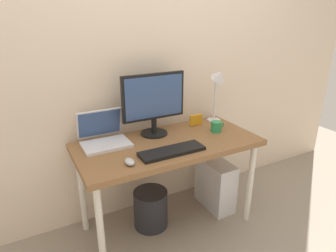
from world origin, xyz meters
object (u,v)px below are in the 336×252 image
object	(u,v)px
coffee_mug	(217,127)
computer_tower	(215,184)
monitor	(154,101)
keyboard	(172,151)
desk	(168,151)
desk_lamp	(218,83)
mouse	(130,162)
laptop	(103,135)
photo_frame	(196,120)
wastebasket	(151,209)

from	to	relation	value
coffee_mug	computer_tower	xyz separation A→B (m)	(0.05, 0.03, -0.54)
monitor	keyboard	bearing A→B (deg)	-95.95
monitor	keyboard	size ratio (longest dim) A/B	1.09
desk	desk_lamp	xyz separation A→B (m)	(0.55, 0.18, 0.40)
desk_lamp	keyboard	size ratio (longest dim) A/B	1.05
desk_lamp	mouse	bearing A→B (deg)	-158.25
laptop	photo_frame	world-z (taller)	laptop
desk_lamp	computer_tower	size ratio (longest dim) A/B	1.10
photo_frame	monitor	bearing A→B (deg)	-178.99
coffee_mug	wastebasket	size ratio (longest dim) A/B	0.38
coffee_mug	photo_frame	world-z (taller)	photo_frame
coffee_mug	monitor	bearing A→B (deg)	158.11
coffee_mug	photo_frame	distance (m)	0.20
computer_tower	coffee_mug	bearing A→B (deg)	-148.20
mouse	coffee_mug	world-z (taller)	coffee_mug
computer_tower	wastebasket	bearing A→B (deg)	177.64
monitor	wastebasket	distance (m)	0.83
laptop	wastebasket	world-z (taller)	laptop
laptop	coffee_mug	world-z (taller)	laptop
desk_lamp	photo_frame	bearing A→B (deg)	178.27
monitor	coffee_mug	world-z (taller)	monitor
desk_lamp	mouse	size ratio (longest dim) A/B	5.12
desk	computer_tower	bearing A→B (deg)	3.21
desk_lamp	wastebasket	distance (m)	1.12
desk_lamp	monitor	bearing A→B (deg)	-179.93
keyboard	desk_lamp	bearing A→B (deg)	29.52
keyboard	coffee_mug	world-z (taller)	coffee_mug
monitor	wastebasket	bearing A→B (deg)	-128.83
mouse	coffee_mug	xyz separation A→B (m)	(0.78, 0.18, 0.02)
keyboard	wastebasket	world-z (taller)	keyboard
laptop	wastebasket	xyz separation A→B (m)	(0.28, -0.14, -0.61)
laptop	photo_frame	size ratio (longest dim) A/B	2.91
mouse	wastebasket	xyz separation A→B (m)	(0.24, 0.24, -0.57)
mouse	photo_frame	world-z (taller)	photo_frame
photo_frame	laptop	bearing A→B (deg)	179.15
laptop	desk_lamp	size ratio (longest dim) A/B	0.69
photo_frame	desk	bearing A→B (deg)	-152.65
photo_frame	mouse	bearing A→B (deg)	-152.67
desk	mouse	bearing A→B (deg)	-152.69
mouse	computer_tower	xyz separation A→B (m)	(0.83, 0.21, -0.51)
laptop	desk_lamp	distance (m)	0.99
laptop	computer_tower	xyz separation A→B (m)	(0.87, -0.17, -0.55)
desk	wastebasket	size ratio (longest dim) A/B	4.31
mouse	laptop	bearing A→B (deg)	96.99
monitor	computer_tower	distance (m)	0.91
wastebasket	desk	bearing A→B (deg)	-22.11
desk	laptop	xyz separation A→B (m)	(-0.41, 0.19, 0.13)
desk	laptop	bearing A→B (deg)	154.60
keyboard	photo_frame	xyz separation A→B (m)	(0.41, 0.35, 0.04)
coffee_mug	photo_frame	size ratio (longest dim) A/B	1.04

